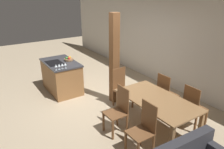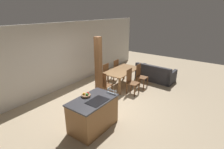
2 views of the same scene
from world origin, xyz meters
name	(u,v)px [view 2 (image 2 of 2)]	position (x,y,z in m)	size (l,w,h in m)	color
ground_plane	(107,106)	(0.00, 0.00, 0.00)	(16.00, 16.00, 0.00)	tan
wall_back	(57,58)	(0.00, 2.49, 1.35)	(11.20, 0.08, 2.70)	silver
kitchen_island	(93,114)	(-1.14, -0.41, 0.45)	(1.34, 0.82, 0.90)	olive
fruit_bowl	(86,95)	(-1.12, -0.16, 0.94)	(0.26, 0.26, 0.11)	#99704C
wine_glass_near	(115,91)	(-0.55, -0.75, 1.01)	(0.07, 0.07, 0.15)	silver
wine_glass_middle	(113,90)	(-0.55, -0.66, 1.01)	(0.07, 0.07, 0.15)	silver
wine_glass_far	(111,89)	(-0.55, -0.58, 1.01)	(0.07, 0.07, 0.15)	silver
wine_glass_end	(108,89)	(-0.55, -0.50, 1.01)	(0.07, 0.07, 0.15)	silver
dining_table	(122,72)	(1.79, 0.52, 0.63)	(1.73, 0.94, 0.73)	olive
dining_chair_near_left	(131,81)	(1.40, -0.17, 0.51)	(0.40, 0.40, 1.00)	brown
dining_chair_near_right	(140,75)	(2.17, -0.17, 0.51)	(0.40, 0.40, 1.00)	brown
dining_chair_far_left	(104,74)	(1.40, 1.21, 0.51)	(0.40, 0.40, 1.00)	brown
dining_chair_far_right	(114,69)	(2.17, 1.21, 0.51)	(0.40, 0.40, 1.00)	brown
dining_chair_head_end	(104,84)	(0.54, 0.52, 0.51)	(0.40, 0.40, 1.00)	brown
couch	(155,75)	(3.29, -0.38, 0.27)	(0.95, 1.77, 0.78)	#2D2D33
timber_post	(99,70)	(0.23, 0.51, 1.16)	(0.20, 0.20, 2.32)	brown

